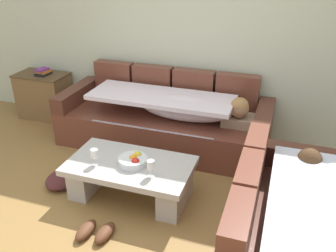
% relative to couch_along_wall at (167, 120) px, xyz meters
% --- Properties ---
extents(ground_plane, '(14.00, 14.00, 0.00)m').
position_rel_couch_along_wall_xyz_m(ground_plane, '(0.09, -1.63, -0.33)').
color(ground_plane, olive).
extents(back_wall, '(9.00, 0.10, 2.70)m').
position_rel_couch_along_wall_xyz_m(back_wall, '(0.09, 0.52, 1.02)').
color(back_wall, beige).
rests_on(back_wall, ground_plane).
extents(couch_along_wall, '(2.54, 0.92, 0.88)m').
position_rel_couch_along_wall_xyz_m(couch_along_wall, '(0.00, 0.00, 0.00)').
color(couch_along_wall, brown).
rests_on(couch_along_wall, ground_plane).
extents(couch_near_window, '(0.92, 1.88, 0.88)m').
position_rel_couch_along_wall_xyz_m(couch_near_window, '(1.51, -1.58, 0.01)').
color(couch_near_window, brown).
rests_on(couch_near_window, ground_plane).
extents(coffee_table, '(1.20, 0.68, 0.38)m').
position_rel_couch_along_wall_xyz_m(coffee_table, '(0.00, -1.12, -0.09)').
color(coffee_table, '#B2B0AD').
rests_on(coffee_table, ground_plane).
extents(fruit_bowl, '(0.28, 0.28, 0.10)m').
position_rel_couch_along_wall_xyz_m(fruit_bowl, '(0.05, -1.13, 0.09)').
color(fruit_bowl, silver).
rests_on(fruit_bowl, coffee_table).
extents(wine_glass_near_left, '(0.07, 0.07, 0.17)m').
position_rel_couch_along_wall_xyz_m(wine_glass_near_left, '(-0.29, -1.25, 0.17)').
color(wine_glass_near_left, silver).
rests_on(wine_glass_near_left, coffee_table).
extents(wine_glass_near_right, '(0.07, 0.07, 0.17)m').
position_rel_couch_along_wall_xyz_m(wine_glass_near_right, '(0.28, -1.27, 0.17)').
color(wine_glass_near_right, silver).
rests_on(wine_glass_near_right, coffee_table).
extents(side_cabinet, '(0.72, 0.44, 0.64)m').
position_rel_couch_along_wall_xyz_m(side_cabinet, '(-1.94, 0.22, -0.01)').
color(side_cabinet, brown).
rests_on(side_cabinet, ground_plane).
extents(book_stack_on_cabinet, '(0.17, 0.21, 0.09)m').
position_rel_couch_along_wall_xyz_m(book_stack_on_cabinet, '(-1.90, 0.22, 0.35)').
color(book_stack_on_cabinet, black).
rests_on(book_stack_on_cabinet, side_cabinet).
extents(pair_of_shoes, '(0.30, 0.30, 0.09)m').
position_rel_couch_along_wall_xyz_m(pair_of_shoes, '(-0.06, -1.74, -0.28)').
color(pair_of_shoes, '#59331E').
rests_on(pair_of_shoes, ground_plane).
extents(crumpled_garment, '(0.33, 0.41, 0.12)m').
position_rel_couch_along_wall_xyz_m(crumpled_garment, '(-0.76, -1.17, -0.27)').
color(crumpled_garment, '#4C2323').
rests_on(crumpled_garment, ground_plane).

